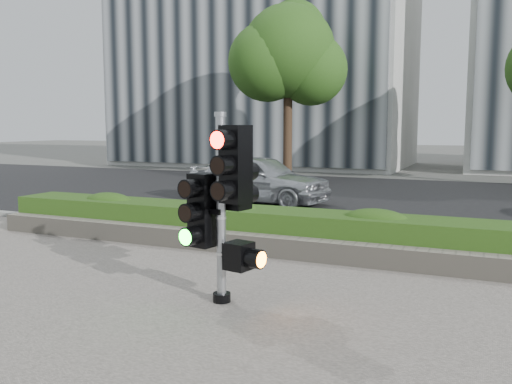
{
  "coord_description": "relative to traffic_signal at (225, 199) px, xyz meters",
  "views": [
    {
      "loc": [
        3.24,
        -6.37,
        2.2
      ],
      "look_at": [
        0.18,
        0.6,
        1.28
      ],
      "focal_mm": 38.0,
      "sensor_mm": 36.0,
      "label": 1
    }
  ],
  "objects": [
    {
      "name": "ground",
      "position": [
        -0.27,
        0.54,
        -1.32
      ],
      "size": [
        120.0,
        120.0,
        0.0
      ],
      "primitive_type": "plane",
      "color": "#51514C",
      "rests_on": "ground"
    },
    {
      "name": "sidewalk",
      "position": [
        -0.27,
        -1.96,
        -1.31
      ],
      "size": [
        16.0,
        11.0,
        0.03
      ],
      "primitive_type": "cube",
      "color": "#9E9389",
      "rests_on": "ground"
    },
    {
      "name": "road",
      "position": [
        -0.27,
        10.54,
        -1.31
      ],
      "size": [
        60.0,
        13.0,
        0.02
      ],
      "primitive_type": "cube",
      "color": "black",
      "rests_on": "ground"
    },
    {
      "name": "curb",
      "position": [
        -0.27,
        3.69,
        -1.26
      ],
      "size": [
        60.0,
        0.25,
        0.12
      ],
      "primitive_type": "cube",
      "color": "gray",
      "rests_on": "ground"
    },
    {
      "name": "stone_wall",
      "position": [
        -0.27,
        2.44,
        -1.12
      ],
      "size": [
        12.0,
        0.32,
        0.34
      ],
      "primitive_type": "cube",
      "color": "gray",
      "rests_on": "sidewalk"
    },
    {
      "name": "hedge",
      "position": [
        -0.27,
        3.09,
        -0.95
      ],
      "size": [
        12.0,
        1.0,
        0.68
      ],
      "primitive_type": "cube",
      "color": "#477F27",
      "rests_on": "sidewalk"
    },
    {
      "name": "building_left",
      "position": [
        -9.27,
        23.54,
        6.18
      ],
      "size": [
        16.0,
        9.0,
        15.0
      ],
      "primitive_type": "cube",
      "color": "#B7B7B2",
      "rests_on": "ground"
    },
    {
      "name": "tree_left",
      "position": [
        -4.79,
        15.1,
        3.72
      ],
      "size": [
        4.61,
        4.03,
        7.34
      ],
      "color": "black",
      "rests_on": "ground"
    },
    {
      "name": "traffic_signal",
      "position": [
        0.0,
        0.0,
        0.0
      ],
      "size": [
        0.85,
        0.68,
        2.34
      ],
      "rotation": [
        0.0,
        0.0,
        -0.21
      ],
      "color": "black",
      "rests_on": "sidewalk"
    },
    {
      "name": "car_silver",
      "position": [
        -3.1,
        8.2,
        -0.6
      ],
      "size": [
        4.31,
        2.17,
        1.41
      ],
      "primitive_type": "imported",
      "rotation": [
        0.0,
        0.0,
        1.44
      ],
      "color": "#B8BBC0",
      "rests_on": "road"
    }
  ]
}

